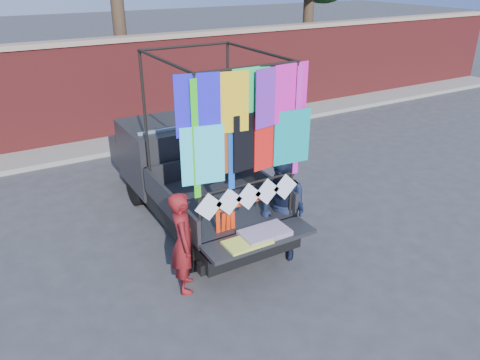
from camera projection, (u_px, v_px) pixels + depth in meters
ground at (235, 274)px, 7.08m from camera, size 90.00×90.00×0.00m
brick_wall at (101, 90)px, 12.03m from camera, size 30.00×0.45×2.61m
curb at (114, 145)px, 12.00m from camera, size 30.00×1.20×0.12m
pickup_truck at (181, 169)px, 8.72m from camera, size 1.96×4.93×3.10m
woman at (184, 242)px, 6.47m from camera, size 0.54×0.65×1.52m
man at (283, 209)px, 7.19m from camera, size 0.81×0.94×1.68m
streamer_bundle at (230, 219)px, 6.72m from camera, size 0.96×0.09×0.66m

